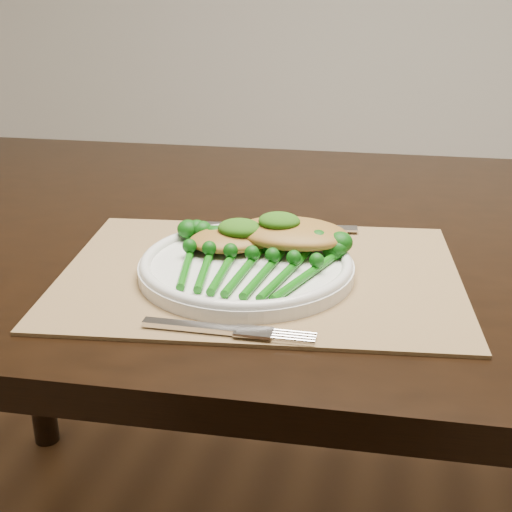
% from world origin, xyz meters
% --- Properties ---
extents(dining_table, '(1.65, 1.00, 0.75)m').
position_xyz_m(dining_table, '(0.12, 0.05, 0.38)').
color(dining_table, black).
rests_on(dining_table, ground).
extents(placemat, '(0.52, 0.42, 0.00)m').
position_xyz_m(placemat, '(0.03, -0.14, 0.75)').
color(placemat, olive).
rests_on(placemat, dining_table).
extents(dinner_plate, '(0.26, 0.26, 0.02)m').
position_xyz_m(dinner_plate, '(0.01, -0.15, 0.77)').
color(dinner_plate, white).
rests_on(dinner_plate, placemat).
extents(knife, '(0.22, 0.05, 0.01)m').
position_xyz_m(knife, '(-0.00, 0.01, 0.76)').
color(knife, silver).
rests_on(knife, placemat).
extents(fork, '(0.18, 0.03, 0.01)m').
position_xyz_m(fork, '(0.04, -0.30, 0.76)').
color(fork, silver).
rests_on(fork, placemat).
extents(chicken_fillet_left, '(0.15, 0.14, 0.02)m').
position_xyz_m(chicken_fillet_left, '(-0.01, -0.10, 0.78)').
color(chicken_fillet_left, olive).
rests_on(chicken_fillet_left, dinner_plate).
extents(chicken_fillet_right, '(0.15, 0.11, 0.03)m').
position_xyz_m(chicken_fillet_right, '(0.06, -0.09, 0.79)').
color(chicken_fillet_right, olive).
rests_on(chicken_fillet_right, dinner_plate).
extents(pesto_dollop_left, '(0.06, 0.05, 0.02)m').
position_xyz_m(pesto_dollop_left, '(-0.01, -0.10, 0.80)').
color(pesto_dollop_left, '#184409').
rests_on(pesto_dollop_left, chicken_fillet_left).
extents(pesto_dollop_right, '(0.05, 0.04, 0.02)m').
position_xyz_m(pesto_dollop_right, '(0.04, -0.09, 0.81)').
color(pesto_dollop_right, '#184409').
rests_on(pesto_dollop_right, chicken_fillet_right).
extents(broccolini_bundle, '(0.18, 0.20, 0.04)m').
position_xyz_m(broccolini_bundle, '(0.02, -0.17, 0.77)').
color(broccolini_bundle, '#0E5A0B').
rests_on(broccolini_bundle, dinner_plate).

